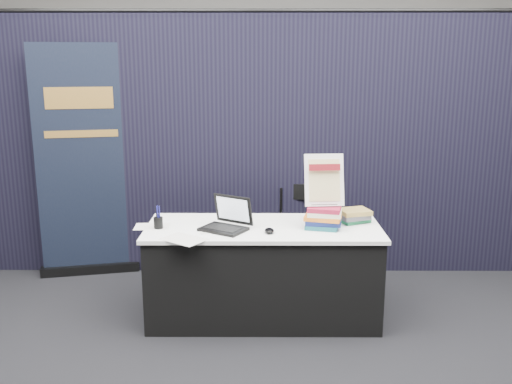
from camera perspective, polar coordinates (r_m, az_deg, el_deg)
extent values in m
plane|color=black|center=(4.17, 0.77, -15.55)|extent=(8.00, 8.00, 0.00)
cube|color=#A7A49E|center=(7.66, 0.57, 11.26)|extent=(8.00, 0.02, 3.50)
cube|color=black|center=(5.32, 0.67, 4.46)|extent=(6.00, 0.08, 2.40)
cube|color=black|center=(4.52, 0.72, -8.18)|extent=(1.76, 0.71, 0.72)
cube|color=white|center=(4.40, 0.74, -3.62)|extent=(1.80, 0.75, 0.03)
cube|color=black|center=(4.29, -3.28, -3.73)|extent=(0.40, 0.36, 0.02)
cube|color=black|center=(4.36, -3.21, -1.75)|extent=(0.31, 0.22, 0.23)
cube|color=silver|center=(4.35, -3.22, -1.78)|extent=(0.26, 0.17, 0.18)
ellipsoid|color=black|center=(4.22, 1.34, -3.89)|extent=(0.08, 0.12, 0.04)
cube|color=white|center=(4.45, -10.35, -3.41)|extent=(0.27, 0.20, 0.00)
cube|color=silver|center=(4.11, -7.23, -4.71)|extent=(0.37, 0.35, 0.00)
cube|color=silver|center=(4.32, -3.85, -3.74)|extent=(0.32, 0.26, 0.00)
cylinder|color=black|center=(4.38, -9.74, -3.07)|extent=(0.09, 0.09, 0.09)
cube|color=#18545B|center=(4.37, 6.76, -3.39)|extent=(0.29, 0.25, 0.03)
cube|color=#121C51|center=(4.36, 6.77, -2.96)|extent=(0.29, 0.25, 0.03)
cube|color=orange|center=(4.35, 6.78, -2.53)|extent=(0.29, 0.25, 0.03)
cube|color=#F0ECC4|center=(4.34, 6.79, -2.10)|extent=(0.29, 0.25, 0.03)
cube|color=maroon|center=(4.33, 6.80, -1.67)|extent=(0.29, 0.25, 0.03)
cube|color=#1D6C42|center=(4.56, 9.72, -2.77)|extent=(0.29, 0.26, 0.03)
cube|color=#4A4A4F|center=(4.55, 9.74, -2.35)|extent=(0.29, 0.26, 0.03)
cube|color=#A48741|center=(4.55, 9.75, -1.94)|extent=(0.29, 0.26, 0.03)
cube|color=black|center=(4.31, 6.84, -1.31)|extent=(0.20, 0.03, 0.01)
cylinder|color=black|center=(4.36, 5.72, 0.42)|extent=(0.02, 0.10, 0.29)
cylinder|color=black|center=(4.37, 7.78, 0.41)|extent=(0.02, 0.10, 0.29)
cube|color=white|center=(4.31, 6.83, 1.20)|extent=(0.30, 0.14, 0.38)
cube|color=beige|center=(4.31, 6.85, 1.18)|extent=(0.24, 0.10, 0.31)
cube|color=maroon|center=(4.28, 6.89, 2.46)|extent=(0.24, 0.04, 0.05)
cube|color=black|center=(5.73, -16.18, -7.39)|extent=(0.91, 0.29, 0.09)
cube|color=black|center=(5.48, -16.81, 2.83)|extent=(0.85, 0.21, 2.15)
cube|color=#C18A3C|center=(5.40, -17.28, 8.97)|extent=(0.58, 0.13, 0.19)
cube|color=#C18A3C|center=(5.43, -17.05, 5.58)|extent=(0.63, 0.14, 0.06)
cylinder|color=black|center=(5.18, 2.62, -7.16)|extent=(0.02, 0.02, 0.42)
cylinder|color=black|center=(5.20, 6.73, -7.13)|extent=(0.02, 0.02, 0.42)
cylinder|color=black|center=(5.52, 2.47, -5.83)|extent=(0.02, 0.02, 0.42)
cylinder|color=black|center=(5.55, 6.31, -5.80)|extent=(0.02, 0.02, 0.42)
cube|color=black|center=(5.29, 4.58, -4.15)|extent=(0.46, 0.46, 0.04)
cube|color=black|center=(5.37, 4.51, 0.02)|extent=(0.37, 0.11, 0.15)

